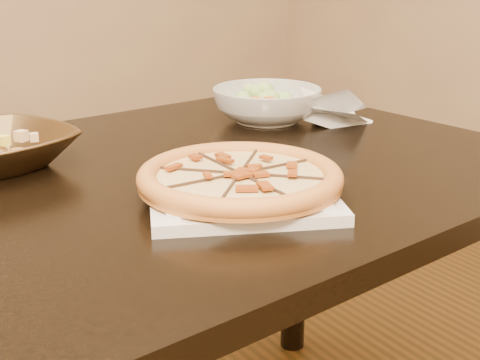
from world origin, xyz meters
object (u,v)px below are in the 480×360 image
Objects in this scene: plate at (240,192)px; pizza at (240,177)px; salad_bowl at (267,105)px; dining_table at (144,231)px.

plate is 0.02m from pizza.
salad_bowl is at bearing 49.90° from pizza.
plate is at bearing -65.35° from dining_table.
plate reaches higher than dining_table.
pizza is at bearing -65.36° from dining_table.
dining_table is 0.48m from salad_bowl.
pizza is at bearing 171.03° from plate.
salad_bowl is (0.41, 0.21, 0.14)m from dining_table.
plate is at bearing -130.10° from salad_bowl.
salad_bowl reaches higher than pizza.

